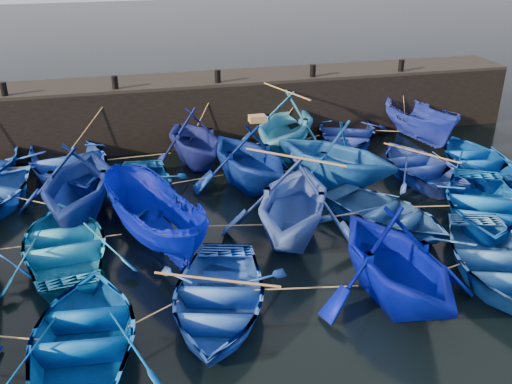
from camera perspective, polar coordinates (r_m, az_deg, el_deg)
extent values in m
plane|color=black|center=(15.64, 2.83, -7.21)|extent=(120.00, 120.00, 0.00)
cube|color=black|center=(24.50, -4.13, 8.28)|extent=(26.00, 2.50, 2.50)
cube|color=black|center=(24.15, -4.23, 11.26)|extent=(26.00, 2.50, 0.12)
cylinder|color=black|center=(23.25, -23.91, 9.41)|extent=(0.24, 0.24, 0.50)
cylinder|color=black|center=(22.89, -13.93, 10.60)|extent=(0.24, 0.24, 0.50)
cylinder|color=black|center=(23.21, -3.86, 11.48)|extent=(0.24, 0.24, 0.50)
cylinder|color=black|center=(24.21, 5.71, 11.99)|extent=(0.24, 0.24, 0.50)
cylinder|color=black|center=(25.79, 14.33, 12.17)|extent=(0.24, 0.24, 0.50)
imported|color=blue|center=(21.64, -18.32, 2.85)|extent=(5.43, 6.63, 1.20)
imported|color=navy|center=(21.65, -6.23, 5.45)|extent=(4.38, 4.83, 2.20)
imported|color=#2F80CA|center=(22.56, 2.98, 6.85)|extent=(6.13, 6.31, 2.53)
imported|color=navy|center=(24.09, 8.99, 5.91)|extent=(5.28, 6.03, 1.04)
imported|color=#1729A7|center=(24.88, 16.03, 6.70)|extent=(2.18, 4.66, 1.74)
imported|color=navy|center=(18.24, -17.35, 1.15)|extent=(5.02, 5.56, 2.57)
imported|color=#0A4DA6|center=(19.11, -11.66, 0.25)|extent=(3.78, 4.92, 0.95)
imported|color=navy|center=(19.58, -0.73, 3.68)|extent=(5.02, 5.43, 2.37)
imported|color=#104DA3|center=(19.83, 7.85, 3.89)|extent=(6.11, 6.19, 2.47)
imported|color=#1F3A94|center=(21.49, 16.04, 2.59)|extent=(3.36, 4.54, 0.91)
imported|color=#0546B2|center=(22.69, 21.18, 3.07)|extent=(3.86, 4.94, 0.93)
imported|color=#1B7BCF|center=(16.45, -18.53, -4.87)|extent=(3.91, 5.11, 0.99)
imported|color=#000C98|center=(16.18, -10.26, -2.66)|extent=(3.45, 5.09, 1.84)
imported|color=blue|center=(16.30, 3.75, -0.72)|extent=(5.81, 6.11, 2.52)
imported|color=navy|center=(17.72, 12.90, -2.10)|extent=(4.66, 5.13, 0.87)
imported|color=blue|center=(19.05, 21.72, -1.07)|extent=(5.43, 6.04, 1.03)
imported|color=#004092|center=(12.97, -16.67, -13.56)|extent=(3.82, 5.04, 0.98)
imported|color=blue|center=(13.56, -3.90, -10.52)|extent=(4.45, 5.35, 0.96)
imported|color=#000A9F|center=(14.01, 13.78, -6.37)|extent=(4.42, 4.99, 2.43)
imported|color=#255DA8|center=(16.12, 22.81, -6.27)|extent=(4.68, 5.56, 0.99)
cube|color=#997042|center=(19.20, 0.13, 7.35)|extent=(0.55, 0.37, 0.22)
cylinder|color=tan|center=(21.91, -22.60, 2.29)|extent=(1.52, 0.11, 0.04)
cylinder|color=tan|center=(21.62, -12.21, 3.43)|extent=(2.82, 0.18, 0.04)
cylinder|color=tan|center=(22.25, -1.52, 4.64)|extent=(1.88, 0.29, 0.04)
cylinder|color=tan|center=(23.41, 6.04, 5.58)|extent=(0.98, 0.47, 0.04)
cylinder|color=tan|center=(24.48, 12.53, 6.00)|extent=(1.26, 0.53, 0.04)
cylinder|color=tan|center=(19.19, -21.74, -0.76)|extent=(1.41, 1.03, 0.04)
cylinder|color=tan|center=(18.79, -14.33, -0.23)|extent=(0.05, 0.66, 0.04)
cylinder|color=tan|center=(19.36, -6.10, 1.24)|extent=(2.01, 0.38, 0.04)
cylinder|color=tan|center=(19.90, 3.54, 2.03)|extent=(1.11, 0.64, 0.04)
cylinder|color=tan|center=(20.72, 12.04, 2.47)|extent=(1.52, 0.06, 0.04)
cylinder|color=tan|center=(22.04, 18.71, 3.05)|extent=(0.52, 0.04, 0.04)
cylinder|color=tan|center=(16.64, -23.65, -5.19)|extent=(1.17, 0.07, 0.04)
cylinder|color=tan|center=(16.35, -14.37, -4.27)|extent=(0.61, 0.07, 0.04)
cylinder|color=tan|center=(16.37, -3.18, -3.39)|extent=(2.17, 0.44, 0.04)
cylinder|color=tan|center=(17.09, 8.45, -2.34)|extent=(1.17, 0.04, 0.04)
cylinder|color=tan|center=(18.30, 17.50, -1.36)|extent=(1.33, 0.27, 0.04)
cylinder|color=tan|center=(13.14, -10.13, -11.86)|extent=(1.17, 0.69, 0.04)
cylinder|color=tan|center=(13.78, 5.09, -9.53)|extent=(2.45, 0.46, 0.04)
cylinder|color=tan|center=(15.18, 18.45, -7.31)|extent=(1.27, 0.35, 0.04)
cylinder|color=tan|center=(22.76, -16.02, 6.90)|extent=(1.98, 0.88, 2.10)
cylinder|color=tan|center=(23.03, -5.20, 8.00)|extent=(1.37, 0.74, 2.09)
cylinder|color=tan|center=(23.99, 3.93, 8.76)|extent=(1.69, 0.48, 2.09)
cylinder|color=tan|center=(24.63, 6.89, 9.07)|extent=(1.14, 0.04, 2.09)
cylinder|color=tan|center=(25.84, 14.53, 9.22)|extent=(0.21, 0.54, 2.08)
cylinder|color=#99724C|center=(22.18, 3.05, 10.02)|extent=(1.08, 2.84, 0.06)
cylinder|color=#99724C|center=(21.32, 16.20, 3.79)|extent=(1.77, 2.49, 0.06)
cylinder|color=#99724C|center=(15.78, 3.89, 3.49)|extent=(2.34, 1.97, 0.06)
cylinder|color=#99724C|center=(13.26, -3.96, -8.74)|extent=(2.74, 1.32, 0.06)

